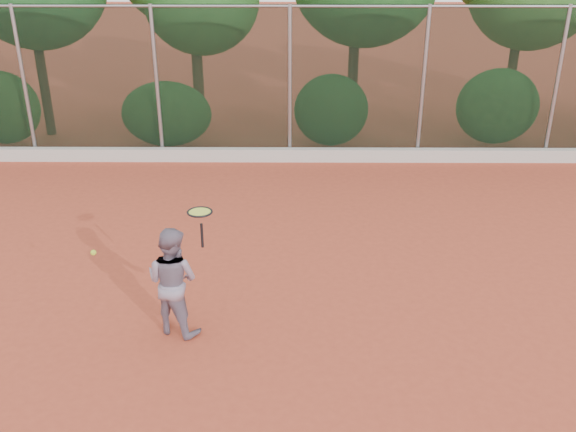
{
  "coord_description": "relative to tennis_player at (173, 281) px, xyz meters",
  "views": [
    {
      "loc": [
        0.06,
        -7.35,
        5.08
      ],
      "look_at": [
        0.0,
        1.0,
        1.25
      ],
      "focal_mm": 40.0,
      "sensor_mm": 36.0,
      "label": 1
    }
  ],
  "objects": [
    {
      "name": "ground",
      "position": [
        1.52,
        0.02,
        -0.77
      ],
      "size": [
        80.0,
        80.0,
        0.0
      ],
      "primitive_type": "plane",
      "color": "#AB4028",
      "rests_on": "ground"
    },
    {
      "name": "concrete_curb",
      "position": [
        1.52,
        6.84,
        -0.62
      ],
      "size": [
        24.0,
        0.2,
        0.3
      ],
      "primitive_type": "cube",
      "color": "#BBB5AD",
      "rests_on": "ground"
    },
    {
      "name": "tennis_player",
      "position": [
        0.0,
        0.0,
        0.0
      ],
      "size": [
        0.92,
        0.84,
        1.53
      ],
      "primitive_type": "imported",
      "rotation": [
        0.0,
        0.0,
        2.71
      ],
      "color": "slate",
      "rests_on": "ground"
    },
    {
      "name": "chainlink_fence",
      "position": [
        1.52,
        7.02,
        1.09
      ],
      "size": [
        24.09,
        0.09,
        3.5
      ],
      "color": "black",
      "rests_on": "ground"
    },
    {
      "name": "tennis_racket",
      "position": [
        0.45,
        -0.2,
        1.05
      ],
      "size": [
        0.41,
        0.41,
        0.53
      ],
      "color": "black",
      "rests_on": "ground"
    },
    {
      "name": "tennis_ball_in_flight",
      "position": [
        -0.88,
        -0.34,
        0.6
      ],
      "size": [
        0.07,
        0.07,
        0.07
      ],
      "color": "#AEC82D",
      "rests_on": "ground"
    }
  ]
}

